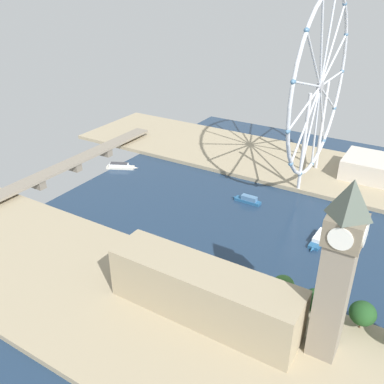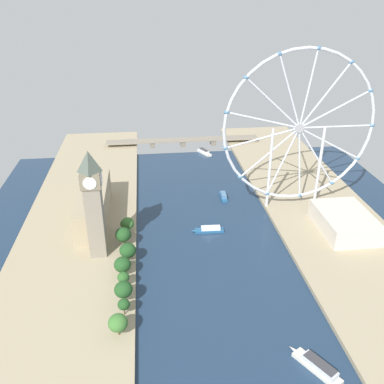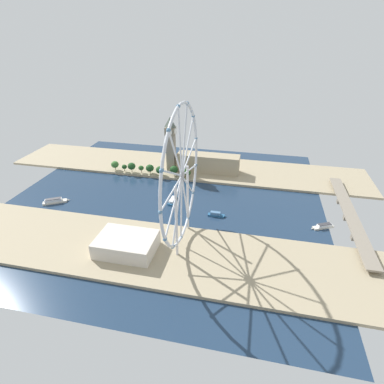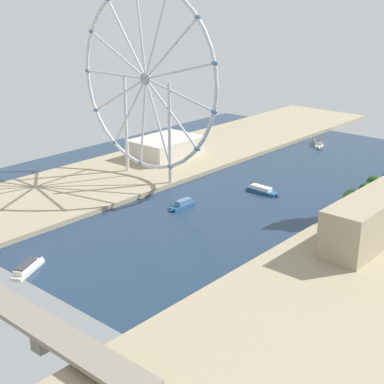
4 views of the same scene
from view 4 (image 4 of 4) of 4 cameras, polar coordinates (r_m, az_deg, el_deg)
The scene contains 9 objects.
ground_plane at distance 390.92m, azimuth 8.15°, elevation 0.25°, with size 370.69×370.69×0.00m, color #1E334C.
riverbank_right at distance 449.88m, azimuth -2.58°, elevation 3.18°, with size 90.00×520.00×3.00m, color tan.
parliament_block at distance 316.02m, azimuth 18.08°, elevation -2.24°, with size 22.00×88.23×25.08m, color tan.
ferris_wheel at distance 390.98m, azimuth -4.67°, elevation 11.20°, with size 126.46×3.20×131.89m.
riverside_hall at distance 454.24m, azimuth -2.64°, elevation 4.52°, with size 37.97×53.12×15.01m, color beige.
tour_boat_0 at distance 286.04m, azimuth -16.19°, elevation -7.33°, with size 15.11×25.34×4.73m.
tour_boat_1 at distance 353.94m, azimuth -0.95°, elevation -1.26°, with size 5.30×21.57×5.07m.
tour_boat_2 at distance 513.37m, azimuth 12.63°, elevation 4.89°, with size 20.14×29.31×5.95m.
tour_boat_3 at distance 383.41m, azimuth 7.08°, elevation 0.20°, with size 26.50×6.94×4.31m.
Camera 4 is at (-198.73, 311.84, 126.81)m, focal length 53.10 mm.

